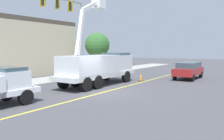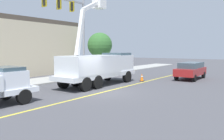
% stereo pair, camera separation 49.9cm
% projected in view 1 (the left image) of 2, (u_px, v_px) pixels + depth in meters
% --- Properties ---
extents(ground, '(120.00, 120.00, 0.00)m').
position_uv_depth(ground, '(104.00, 92.00, 16.30)').
color(ground, '#47474C').
extents(sidewalk_far_side, '(60.10, 6.23, 0.12)m').
position_uv_depth(sidewalk_far_side, '(31.00, 82.00, 20.76)').
color(sidewalk_far_side, '#9E9E99').
rests_on(sidewalk_far_side, ground).
extents(lane_centre_stripe, '(49.96, 2.36, 0.01)m').
position_uv_depth(lane_centre_stripe, '(104.00, 92.00, 16.30)').
color(lane_centre_stripe, yellow).
rests_on(lane_centre_stripe, ground).
extents(utility_bucket_truck, '(8.30, 2.88, 7.87)m').
position_uv_depth(utility_bucket_truck, '(98.00, 66.00, 19.51)').
color(utility_bucket_truck, silver).
rests_on(utility_bucket_truck, ground).
extents(passing_minivan, '(4.88, 2.12, 1.69)m').
position_uv_depth(passing_minivan, '(189.00, 69.00, 23.49)').
color(passing_minivan, maroon).
rests_on(passing_minivan, ground).
extents(traffic_cone_mid_front, '(0.40, 0.40, 0.75)m').
position_uv_depth(traffic_cone_mid_front, '(141.00, 77.00, 21.92)').
color(traffic_cone_mid_front, black).
rests_on(traffic_cone_mid_front, ground).
extents(traffic_signal_mast, '(6.02, 0.71, 8.74)m').
position_uv_depth(traffic_signal_mast, '(70.00, 19.00, 22.92)').
color(traffic_signal_mast, gray).
rests_on(traffic_signal_mast, ground).
extents(street_tree_right, '(3.21, 3.21, 5.17)m').
position_uv_depth(street_tree_right, '(97.00, 45.00, 30.06)').
color(street_tree_right, brown).
rests_on(street_tree_right, ground).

